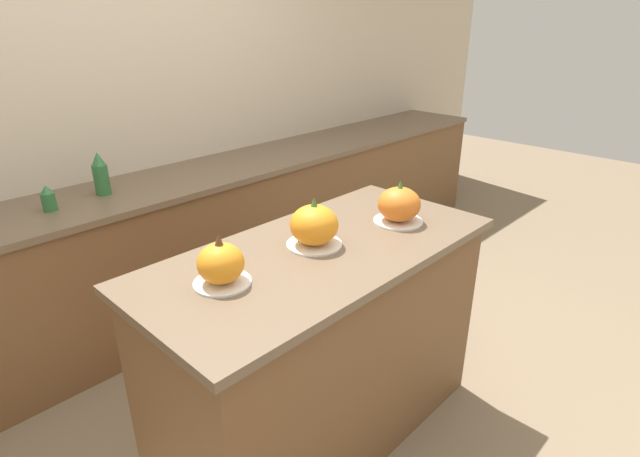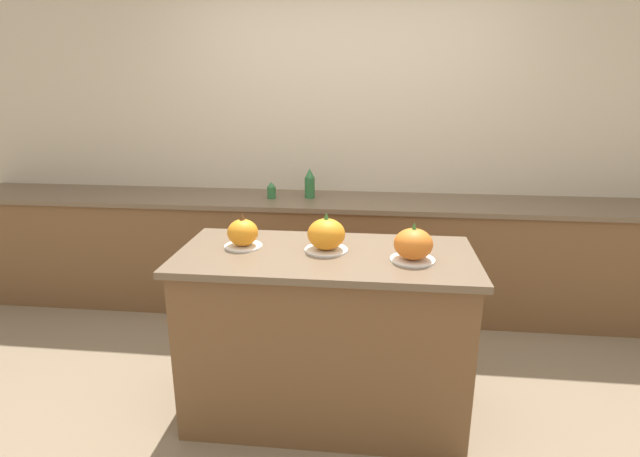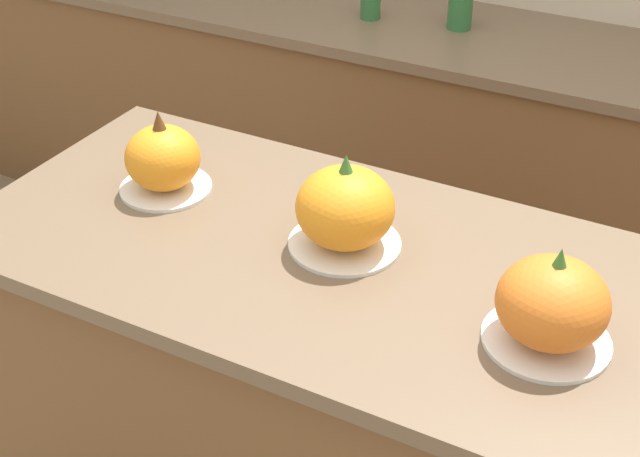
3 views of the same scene
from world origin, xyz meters
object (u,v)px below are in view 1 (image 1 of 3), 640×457
object	(u,v)px
pumpkin_cake_center	(315,226)
bottle_tall	(101,174)
pumpkin_cake_right	(399,205)
bottle_short	(48,199)
pumpkin_cake_left	(221,265)

from	to	relation	value
pumpkin_cake_center	bottle_tall	bearing A→B (deg)	101.22
pumpkin_cake_center	pumpkin_cake_right	world-z (taller)	pumpkin_cake_center
pumpkin_cake_center	bottle_short	bearing A→B (deg)	113.38
pumpkin_cake_right	bottle_tall	distance (m)	1.56
pumpkin_cake_right	bottle_short	bearing A→B (deg)	125.40
pumpkin_cake_left	bottle_short	bearing A→B (deg)	95.07
pumpkin_cake_left	pumpkin_cake_right	bearing A→B (deg)	-7.08
pumpkin_cake_left	bottle_short	size ratio (longest dim) A/B	1.54
pumpkin_cake_left	bottle_short	xyz separation A→B (m)	(-0.11, 1.25, -0.05)
bottle_tall	pumpkin_cake_right	bearing A→B (deg)	-64.23
pumpkin_cake_center	bottle_short	world-z (taller)	pumpkin_cake_center
pumpkin_cake_right	pumpkin_cake_left	bearing A→B (deg)	172.92
pumpkin_cake_left	pumpkin_cake_right	distance (m)	0.86
pumpkin_cake_right	bottle_tall	world-z (taller)	pumpkin_cake_right
pumpkin_cake_right	bottle_tall	size ratio (longest dim) A/B	0.95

